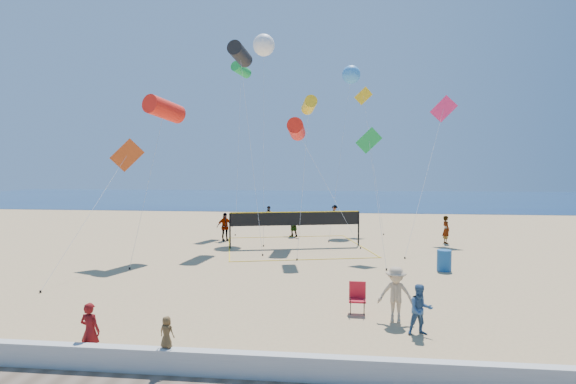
# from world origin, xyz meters

# --- Properties ---
(ground) EXTENTS (120.00, 120.00, 0.00)m
(ground) POSITION_xyz_m (0.00, 0.00, 0.00)
(ground) COLOR tan
(ground) RESTS_ON ground
(ocean) EXTENTS (140.00, 50.00, 0.03)m
(ocean) POSITION_xyz_m (0.00, 62.00, 0.01)
(ocean) COLOR navy
(ocean) RESTS_ON ground
(seawall) EXTENTS (32.00, 0.30, 0.60)m
(seawall) POSITION_xyz_m (0.00, -3.00, 0.30)
(seawall) COLOR silver
(seawall) RESTS_ON ground
(woman) EXTENTS (0.58, 0.42, 1.50)m
(woman) POSITION_xyz_m (-3.40, -2.48, 0.75)
(woman) COLOR maroon
(woman) RESTS_ON ground
(toddler) EXTENTS (0.42, 0.32, 0.77)m
(toddler) POSITION_xyz_m (-1.15, -2.93, 0.99)
(toddler) COLOR brown
(toddler) RESTS_ON seawall
(bystander_a) EXTENTS (0.82, 0.68, 1.52)m
(bystander_a) POSITION_xyz_m (5.45, 0.29, 0.76)
(bystander_a) COLOR #31537C
(bystander_a) RESTS_ON ground
(bystander_b) EXTENTS (1.25, 0.84, 1.80)m
(bystander_b) POSITION_xyz_m (4.86, 1.37, 0.90)
(bystander_b) COLOR tan
(bystander_b) RESTS_ON ground
(far_person_0) EXTENTS (1.21, 1.03, 1.94)m
(far_person_0) POSITION_xyz_m (-4.78, 16.71, 0.97)
(far_person_0) COLOR gray
(far_person_0) RESTS_ON ground
(far_person_1) EXTENTS (1.63, 1.36, 1.75)m
(far_person_1) POSITION_xyz_m (-0.27, 19.10, 0.88)
(far_person_1) COLOR gray
(far_person_1) RESTS_ON ground
(far_person_2) EXTENTS (0.57, 0.75, 1.84)m
(far_person_2) POSITION_xyz_m (10.09, 17.31, 0.92)
(far_person_2) COLOR gray
(far_person_2) RESTS_ON ground
(far_person_3) EXTENTS (0.82, 0.67, 1.60)m
(far_person_3) POSITION_xyz_m (-3.20, 26.37, 0.80)
(far_person_3) COLOR gray
(far_person_3) RESTS_ON ground
(far_person_4) EXTENTS (0.89, 1.18, 1.63)m
(far_person_4) POSITION_xyz_m (2.63, 27.94, 0.81)
(far_person_4) COLOR gray
(far_person_4) RESTS_ON ground
(camp_chair) EXTENTS (0.59, 0.72, 1.18)m
(camp_chair) POSITION_xyz_m (3.66, 2.13, 0.60)
(camp_chair) COLOR red
(camp_chair) RESTS_ON ground
(trash_barrel) EXTENTS (0.83, 0.83, 1.02)m
(trash_barrel) POSITION_xyz_m (8.11, 9.05, 0.51)
(trash_barrel) COLOR #164E90
(trash_barrel) RESTS_ON ground
(volleyball_net) EXTENTS (10.21, 10.10, 2.26)m
(volleyball_net) POSITION_xyz_m (0.28, 14.88, 1.53)
(volleyball_net) COLOR black
(volleyball_net) RESTS_ON ground
(kite_0) EXTENTS (1.88, 5.63, 9.09)m
(kite_0) POSITION_xyz_m (-7.00, 11.77, 8.38)
(kite_0) COLOR red
(kite_0) RESTS_ON ground
(kite_1) EXTENTS (3.04, 6.29, 13.32)m
(kite_1) POSITION_xyz_m (-3.65, 16.73, 12.65)
(kite_1) COLOR black
(kite_1) RESTS_ON ground
(kite_2) EXTENTS (1.07, 3.40, 9.16)m
(kite_2) POSITION_xyz_m (1.25, 13.13, 8.67)
(kite_2) COLOR yellow
(kite_2) RESTS_ON ground
(kite_3) EXTENTS (1.78, 6.86, 6.59)m
(kite_3) POSITION_xyz_m (-8.35, 9.49, 5.45)
(kite_3) COLOR #C44416
(kite_3) RESTS_ON ground
(kite_4) EXTENTS (1.54, 4.18, 7.34)m
(kite_4) POSITION_xyz_m (4.73, 12.61, 6.21)
(kite_4) COLOR green
(kite_4) RESTS_ON ground
(kite_5) EXTENTS (4.72, 8.70, 10.19)m
(kite_5) POSITION_xyz_m (10.23, 19.71, 8.79)
(kite_5) COLOR #F2286B
(kite_5) RESTS_ON ground
(kite_6) EXTENTS (2.05, 7.49, 15.26)m
(kite_6) POSITION_xyz_m (-2.78, 21.23, 14.42)
(kite_6) COLOR white
(kite_6) RESTS_ON ground
(kite_7) EXTENTS (2.58, 8.44, 13.44)m
(kite_7) POSITION_xyz_m (3.96, 24.38, 12.68)
(kite_7) COLOR #3B91E7
(kite_7) RESTS_ON ground
(kite_8) EXTENTS (1.43, 4.73, 13.48)m
(kite_8) POSITION_xyz_m (-4.91, 22.82, 12.93)
(kite_8) COLOR green
(kite_8) RESTS_ON ground
(kite_9) EXTENTS (2.19, 3.81, 11.68)m
(kite_9) POSITION_xyz_m (5.06, 24.04, 10.17)
(kite_9) COLOR yellow
(kite_9) RESTS_ON ground
(kite_10) EXTENTS (4.75, 3.07, 8.25)m
(kite_10) POSITION_xyz_m (0.19, 16.45, 7.56)
(kite_10) COLOR red
(kite_10) RESTS_ON ground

